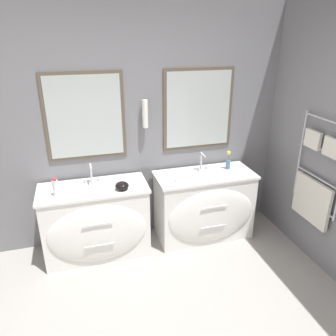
{
  "coord_description": "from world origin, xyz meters",
  "views": [
    {
      "loc": [
        -0.45,
        -1.46,
        2.27
      ],
      "look_at": [
        0.36,
        1.35,
        1.04
      ],
      "focal_mm": 35.0,
      "sensor_mm": 36.0,
      "label": 1
    }
  ],
  "objects_px": {
    "vanity_right": "(205,206)",
    "toiletry_bottle": "(56,187)",
    "amenity_bowl": "(122,186)",
    "flower_vase": "(228,161)",
    "vanity_left": "(96,221)"
  },
  "relations": [
    {
      "from": "vanity_right",
      "to": "toiletry_bottle",
      "type": "relative_size",
      "value": 6.05
    },
    {
      "from": "toiletry_bottle",
      "to": "vanity_right",
      "type": "bearing_deg",
      "value": 1.84
    },
    {
      "from": "amenity_bowl",
      "to": "flower_vase",
      "type": "bearing_deg",
      "value": 8.95
    },
    {
      "from": "amenity_bowl",
      "to": "vanity_right",
      "type": "bearing_deg",
      "value": 5.89
    },
    {
      "from": "vanity_right",
      "to": "vanity_left",
      "type": "bearing_deg",
      "value": 180.0
    },
    {
      "from": "vanity_left",
      "to": "toiletry_bottle",
      "type": "xyz_separation_m",
      "value": [
        -0.35,
        -0.05,
        0.47
      ]
    },
    {
      "from": "vanity_left",
      "to": "toiletry_bottle",
      "type": "distance_m",
      "value": 0.59
    },
    {
      "from": "toiletry_bottle",
      "to": "amenity_bowl",
      "type": "distance_m",
      "value": 0.64
    },
    {
      "from": "vanity_left",
      "to": "amenity_bowl",
      "type": "distance_m",
      "value": 0.52
    },
    {
      "from": "vanity_left",
      "to": "vanity_right",
      "type": "height_order",
      "value": "same"
    },
    {
      "from": "vanity_right",
      "to": "toiletry_bottle",
      "type": "distance_m",
      "value": 1.65
    },
    {
      "from": "vanity_left",
      "to": "toiletry_bottle",
      "type": "relative_size",
      "value": 6.05
    },
    {
      "from": "amenity_bowl",
      "to": "vanity_left",
      "type": "bearing_deg",
      "value": 160.76
    },
    {
      "from": "toiletry_bottle",
      "to": "amenity_bowl",
      "type": "height_order",
      "value": "toiletry_bottle"
    },
    {
      "from": "vanity_left",
      "to": "amenity_bowl",
      "type": "bearing_deg",
      "value": -19.24
    }
  ]
}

